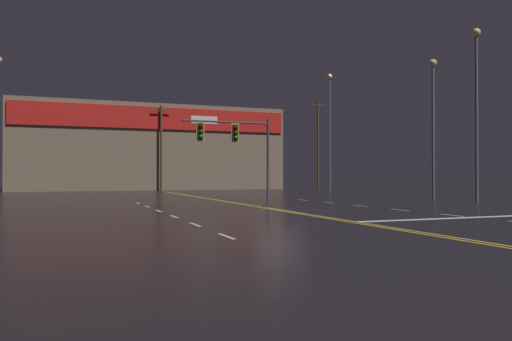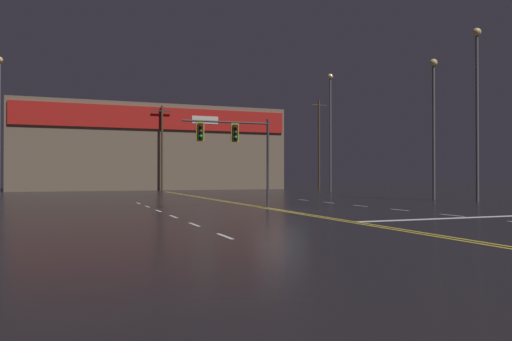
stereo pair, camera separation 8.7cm
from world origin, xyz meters
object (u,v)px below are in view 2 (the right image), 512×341
Objects in this scene: streetlight_near_left at (477,94)px; streetlight_median_approach at (330,119)px; streetlight_far_right at (434,111)px; traffic_signal_median at (233,139)px.

streetlight_median_approach is at bearing 90.17° from streetlight_near_left.
traffic_signal_median is at bearing -166.63° from streetlight_far_right.
streetlight_near_left is 3.58m from streetlight_far_right.
streetlight_near_left is at bearing 1.54° from traffic_signal_median.
streetlight_far_right is (16.48, 3.92, 2.76)m from traffic_signal_median.
streetlight_near_left is at bearing -80.38° from streetlight_far_right.
streetlight_median_approach is at bearing 49.32° from traffic_signal_median.
streetlight_near_left reaches higher than traffic_signal_median.
streetlight_near_left is (17.07, 0.46, 3.48)m from traffic_signal_median.
streetlight_far_right reaches higher than traffic_signal_median.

